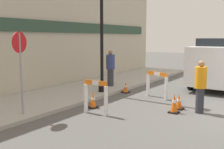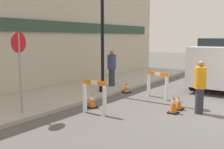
# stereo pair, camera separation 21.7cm
# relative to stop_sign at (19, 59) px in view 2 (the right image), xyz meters

# --- Properties ---
(sidewalk_slab) EXTENTS (18.00, 3.00, 0.12)m
(sidewalk_slab) POSITION_rel_stop_sign_xyz_m (3.75, 1.04, -1.64)
(sidewalk_slab) COLOR #ADA89E
(sidewalk_slab) RESTS_ON ground_plane
(storefront_facade) EXTENTS (18.00, 0.22, 5.50)m
(storefront_facade) POSITION_rel_stop_sign_xyz_m (3.75, 2.62, 1.05)
(storefront_facade) COLOR #BCB29E
(storefront_facade) RESTS_ON ground_plane
(stop_sign) EXTENTS (0.59, 0.17, 2.37)m
(stop_sign) POSITION_rel_stop_sign_xyz_m (0.00, 0.00, 0.00)
(stop_sign) COLOR gray
(stop_sign) RESTS_ON sidewalk_slab
(barricade_0) EXTENTS (0.20, 0.80, 1.05)m
(barricade_0) POSITION_rel_stop_sign_xyz_m (1.49, -1.52, -1.15)
(barricade_0) COLOR white
(barricade_0) RESTS_ON ground_plane
(barricade_1) EXTENTS (0.42, 0.98, 1.02)m
(barricade_1) POSITION_rel_stop_sign_xyz_m (4.55, -2.13, -1.14)
(barricade_1) COLOR white
(barricade_1) RESTS_ON ground_plane
(traffic_cone_0) EXTENTS (0.30, 0.30, 0.47)m
(traffic_cone_0) POSITION_rel_stop_sign_xyz_m (4.67, -0.64, -1.48)
(traffic_cone_0) COLOR black
(traffic_cone_0) RESTS_ON ground_plane
(traffic_cone_1) EXTENTS (0.30, 0.30, 0.50)m
(traffic_cone_1) POSITION_rel_stop_sign_xyz_m (3.48, -3.41, -1.46)
(traffic_cone_1) COLOR black
(traffic_cone_1) RESTS_ON ground_plane
(traffic_cone_2) EXTENTS (0.30, 0.30, 0.53)m
(traffic_cone_2) POSITION_rel_stop_sign_xyz_m (2.02, -1.00, -1.45)
(traffic_cone_2) COLOR black
(traffic_cone_2) RESTS_ON ground_plane
(traffic_cone_3) EXTENTS (0.30, 0.30, 0.63)m
(traffic_cone_3) POSITION_rel_stop_sign_xyz_m (2.98, -3.44, -1.40)
(traffic_cone_3) COLOR black
(traffic_cone_3) RESTS_ON ground_plane
(person_worker) EXTENTS (0.39, 0.39, 1.63)m
(person_worker) POSITION_rel_stop_sign_xyz_m (3.42, -4.09, -0.83)
(person_worker) COLOR #33333D
(person_worker) RESTS_ON ground_plane
(person_pedestrian) EXTENTS (0.51, 0.51, 1.63)m
(person_pedestrian) POSITION_rel_stop_sign_xyz_m (5.09, 0.42, -0.72)
(person_pedestrian) COLOR #33333D
(person_pedestrian) RESTS_ON sidewalk_slab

